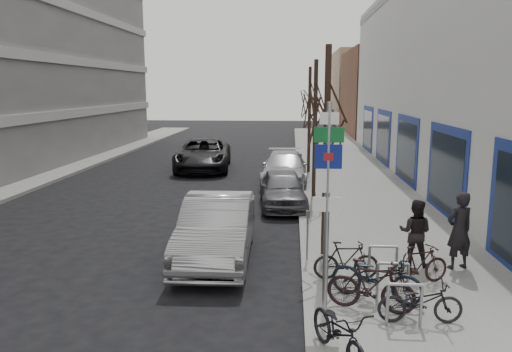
# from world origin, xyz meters

# --- Properties ---
(ground) EXTENTS (120.00, 120.00, 0.00)m
(ground) POSITION_xyz_m (0.00, 0.00, 0.00)
(ground) COLOR black
(ground) RESTS_ON ground
(sidewalk_east) EXTENTS (5.00, 70.00, 0.15)m
(sidewalk_east) POSITION_xyz_m (4.50, 10.00, 0.07)
(sidewalk_east) COLOR slate
(sidewalk_east) RESTS_ON ground
(brick_building_far) EXTENTS (12.00, 14.00, 8.00)m
(brick_building_far) POSITION_xyz_m (13.00, 40.00, 4.00)
(brick_building_far) COLOR brown
(brick_building_far) RESTS_ON ground
(tan_building_far) EXTENTS (13.00, 12.00, 9.00)m
(tan_building_far) POSITION_xyz_m (13.50, 55.00, 4.50)
(tan_building_far) COLOR #937A5B
(tan_building_far) RESTS_ON ground
(highway_sign_pole) EXTENTS (0.55, 0.10, 4.20)m
(highway_sign_pole) POSITION_xyz_m (2.40, -0.01, 2.46)
(highway_sign_pole) COLOR gray
(highway_sign_pole) RESTS_ON ground
(bike_rack) EXTENTS (0.66, 2.26, 0.83)m
(bike_rack) POSITION_xyz_m (3.80, 0.60, 0.66)
(bike_rack) COLOR gray
(bike_rack) RESTS_ON sidewalk_east
(tree_near) EXTENTS (1.80, 1.80, 5.50)m
(tree_near) POSITION_xyz_m (2.60, 3.50, 4.10)
(tree_near) COLOR black
(tree_near) RESTS_ON ground
(tree_mid) EXTENTS (1.80, 1.80, 5.50)m
(tree_mid) POSITION_xyz_m (2.60, 10.00, 4.10)
(tree_mid) COLOR black
(tree_mid) RESTS_ON ground
(tree_far) EXTENTS (1.80, 1.80, 5.50)m
(tree_far) POSITION_xyz_m (2.60, 16.50, 4.10)
(tree_far) COLOR black
(tree_far) RESTS_ON ground
(meter_front) EXTENTS (0.10, 0.08, 1.27)m
(meter_front) POSITION_xyz_m (2.15, 3.00, 0.92)
(meter_front) COLOR gray
(meter_front) RESTS_ON sidewalk_east
(meter_mid) EXTENTS (0.10, 0.08, 1.27)m
(meter_mid) POSITION_xyz_m (2.15, 8.50, 0.92)
(meter_mid) COLOR gray
(meter_mid) RESTS_ON sidewalk_east
(meter_back) EXTENTS (0.10, 0.08, 1.27)m
(meter_back) POSITION_xyz_m (2.15, 14.00, 0.92)
(meter_back) COLOR gray
(meter_back) RESTS_ON sidewalk_east
(bike_near_left) EXTENTS (1.18, 1.88, 1.10)m
(bike_near_left) POSITION_xyz_m (2.51, -1.74, 0.70)
(bike_near_left) COLOR black
(bike_near_left) RESTS_ON sidewalk_east
(bike_near_right) EXTENTS (1.80, 0.98, 1.05)m
(bike_near_right) POSITION_xyz_m (3.29, 0.11, 0.67)
(bike_near_right) COLOR black
(bike_near_right) RESTS_ON sidewalk_east
(bike_mid_curb) EXTENTS (1.97, 1.27, 1.16)m
(bike_mid_curb) POSITION_xyz_m (3.49, 0.66, 0.73)
(bike_mid_curb) COLOR black
(bike_mid_curb) RESTS_ON sidewalk_east
(bike_mid_inner) EXTENTS (1.54, 0.59, 0.91)m
(bike_mid_inner) POSITION_xyz_m (2.99, 1.72, 0.61)
(bike_mid_inner) COLOR black
(bike_mid_inner) RESTS_ON sidewalk_east
(bike_far_curb) EXTENTS (1.58, 0.53, 0.95)m
(bike_far_curb) POSITION_xyz_m (4.13, -0.33, 0.63)
(bike_far_curb) COLOR black
(bike_far_curb) RESTS_ON sidewalk_east
(bike_far_inner) EXTENTS (1.57, 1.00, 0.92)m
(bike_far_inner) POSITION_xyz_m (4.55, 1.52, 0.61)
(bike_far_inner) COLOR black
(bike_far_inner) RESTS_ON sidewalk_east
(parked_car_front) EXTENTS (1.89, 5.04, 1.64)m
(parked_car_front) POSITION_xyz_m (-0.20, 3.31, 0.82)
(parked_car_front) COLOR #9A9A9F
(parked_car_front) RESTS_ON ground
(parked_car_mid) EXTENTS (2.01, 4.28, 1.42)m
(parked_car_mid) POSITION_xyz_m (1.40, 9.25, 0.71)
(parked_car_mid) COLOR #545459
(parked_car_mid) RESTS_ON ground
(parked_car_back) EXTENTS (2.12, 5.13, 1.48)m
(parked_car_back) POSITION_xyz_m (1.40, 13.92, 0.74)
(parked_car_back) COLOR #A5A4AA
(parked_car_back) RESTS_ON ground
(lane_car) EXTENTS (3.34, 6.33, 1.70)m
(lane_car) POSITION_xyz_m (-3.11, 17.69, 0.85)
(lane_car) COLOR black
(lane_car) RESTS_ON ground
(pedestrian_near) EXTENTS (0.81, 0.67, 1.89)m
(pedestrian_near) POSITION_xyz_m (5.74, 2.63, 1.09)
(pedestrian_near) COLOR black
(pedestrian_near) RESTS_ON sidewalk_east
(pedestrian_far) EXTENTS (0.72, 0.61, 1.66)m
(pedestrian_far) POSITION_xyz_m (4.76, 2.83, 0.98)
(pedestrian_far) COLOR black
(pedestrian_far) RESTS_ON sidewalk_east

